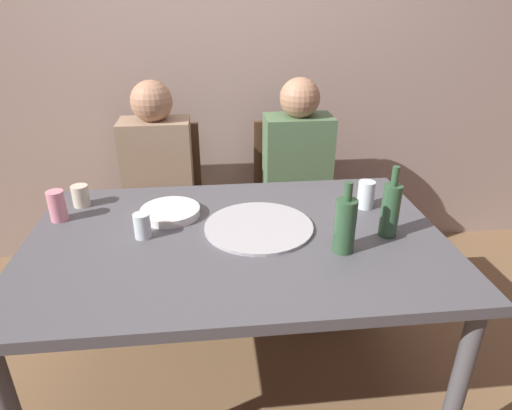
# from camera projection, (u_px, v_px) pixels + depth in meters

# --- Properties ---
(ground_plane) EXTENTS (8.00, 8.00, 0.00)m
(ground_plane) POSITION_uv_depth(u_px,v_px,m) (240.00, 382.00, 1.94)
(ground_plane) COLOR brown
(back_wall) EXTENTS (6.00, 0.10, 2.60)m
(back_wall) POSITION_uv_depth(u_px,v_px,m) (220.00, 43.00, 2.48)
(back_wall) COLOR gray
(back_wall) RESTS_ON ground_plane
(dining_table) EXTENTS (1.53, 0.98, 0.74)m
(dining_table) POSITION_uv_depth(u_px,v_px,m) (237.00, 253.00, 1.65)
(dining_table) COLOR #4C4C51
(dining_table) RESTS_ON ground_plane
(pizza_tray) EXTENTS (0.41, 0.41, 0.01)m
(pizza_tray) POSITION_uv_depth(u_px,v_px,m) (259.00, 227.00, 1.67)
(pizza_tray) COLOR #ADADB2
(pizza_tray) RESTS_ON dining_table
(wine_bottle) EXTENTS (0.07, 0.07, 0.27)m
(wine_bottle) POSITION_uv_depth(u_px,v_px,m) (390.00, 209.00, 1.58)
(wine_bottle) COLOR #2D5133
(wine_bottle) RESTS_ON dining_table
(beer_bottle) EXTENTS (0.07, 0.07, 0.26)m
(beer_bottle) POSITION_uv_depth(u_px,v_px,m) (345.00, 224.00, 1.48)
(beer_bottle) COLOR #2D5133
(beer_bottle) RESTS_ON dining_table
(tumbler_near) EXTENTS (0.07, 0.07, 0.12)m
(tumbler_near) POSITION_uv_depth(u_px,v_px,m) (366.00, 195.00, 1.81)
(tumbler_near) COLOR silver
(tumbler_near) RESTS_ON dining_table
(tumbler_far) EXTENTS (0.06, 0.06, 0.09)m
(tumbler_far) POSITION_uv_depth(u_px,v_px,m) (142.00, 226.00, 1.59)
(tumbler_far) COLOR silver
(tumbler_far) RESTS_ON dining_table
(wine_glass) EXTENTS (0.07, 0.07, 0.09)m
(wine_glass) POSITION_uv_depth(u_px,v_px,m) (81.00, 196.00, 1.83)
(wine_glass) COLOR beige
(wine_glass) RESTS_ON dining_table
(soda_can) EXTENTS (0.07, 0.07, 0.12)m
(soda_can) POSITION_uv_depth(u_px,v_px,m) (57.00, 206.00, 1.71)
(soda_can) COLOR pink
(soda_can) RESTS_ON dining_table
(plate_stack) EXTENTS (0.24, 0.24, 0.03)m
(plate_stack) POSITION_uv_depth(u_px,v_px,m) (170.00, 212.00, 1.76)
(plate_stack) COLOR white
(plate_stack) RESTS_ON dining_table
(chair_left) EXTENTS (0.44, 0.44, 0.90)m
(chair_left) POSITION_uv_depth(u_px,v_px,m) (163.00, 197.00, 2.48)
(chair_left) COLOR #472D1E
(chair_left) RESTS_ON ground_plane
(chair_right) EXTENTS (0.44, 0.44, 0.90)m
(chair_right) POSITION_uv_depth(u_px,v_px,m) (294.00, 191.00, 2.55)
(chair_right) COLOR #472D1E
(chair_right) RESTS_ON ground_plane
(guest_in_sweater) EXTENTS (0.36, 0.56, 1.17)m
(guest_in_sweater) POSITION_uv_depth(u_px,v_px,m) (158.00, 186.00, 2.29)
(guest_in_sweater) COLOR #937A60
(guest_in_sweater) RESTS_ON ground_plane
(guest_in_beanie) EXTENTS (0.36, 0.56, 1.17)m
(guest_in_beanie) POSITION_uv_depth(u_px,v_px,m) (300.00, 181.00, 2.36)
(guest_in_beanie) COLOR #4C6B47
(guest_in_beanie) RESTS_ON ground_plane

